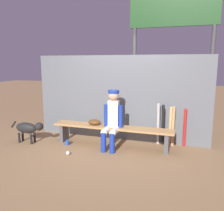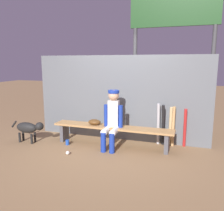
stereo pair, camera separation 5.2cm
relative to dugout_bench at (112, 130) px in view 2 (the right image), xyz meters
name	(u,v)px [view 2 (the right image)]	position (x,y,z in m)	size (l,w,h in m)	color
ground_plane	(112,146)	(0.00, 0.00, -0.34)	(30.00, 30.00, 0.00)	olive
chainlink_fence	(119,98)	(0.00, 0.51, 0.62)	(4.04, 0.03, 1.93)	#595E63
dugout_bench	(112,130)	(0.00, 0.00, 0.00)	(2.61, 0.36, 0.44)	#AD7F4C
player_seated	(112,118)	(0.04, -0.10, 0.31)	(0.41, 0.55, 1.21)	silver
baseball_glove	(94,122)	(-0.40, 0.00, 0.15)	(0.28, 0.20, 0.12)	#593819
bat_aluminum_silver	(158,124)	(0.92, 0.39, 0.12)	(0.06, 0.06, 0.92)	#B7B7BC
bat_aluminum_black	(163,125)	(1.03, 0.35, 0.11)	(0.06, 0.06, 0.92)	black
bat_wood_natural	(170,127)	(1.18, 0.38, 0.09)	(0.06, 0.06, 0.87)	tan
bat_wood_tan	(173,127)	(1.24, 0.39, 0.09)	(0.06, 0.06, 0.87)	tan
bat_aluminum_red	(185,128)	(1.47, 0.41, 0.08)	(0.06, 0.06, 0.84)	#B22323
baseball	(68,153)	(-0.66, -0.75, -0.31)	(0.07, 0.07, 0.07)	white
cup_on_ground	(67,142)	(-0.94, -0.25, -0.29)	(0.08, 0.08, 0.11)	#1E47AD
cup_on_bench	(107,123)	(-0.13, 0.04, 0.15)	(0.08, 0.08, 0.11)	red
scoreboard	(176,30)	(1.13, 1.48, 2.19)	(2.37, 0.27, 3.58)	#3F3F42
dog	(29,128)	(-1.83, -0.38, -0.01)	(0.84, 0.20, 0.49)	black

